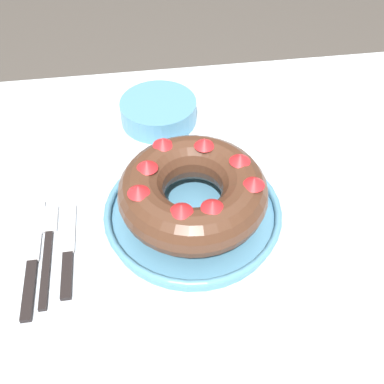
# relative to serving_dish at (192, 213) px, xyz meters

# --- Properties ---
(ground_plane) EXTENTS (8.00, 8.00, 0.00)m
(ground_plane) POSITION_rel_serving_dish_xyz_m (0.00, -0.02, -0.74)
(ground_plane) COLOR #4C4742
(dining_table) EXTENTS (1.51, 0.99, 0.73)m
(dining_table) POSITION_rel_serving_dish_xyz_m (0.00, -0.02, -0.10)
(dining_table) COLOR silver
(dining_table) RESTS_ON ground_plane
(serving_dish) EXTENTS (0.30, 0.30, 0.03)m
(serving_dish) POSITION_rel_serving_dish_xyz_m (0.00, 0.00, 0.00)
(serving_dish) COLOR #518EB2
(serving_dish) RESTS_ON dining_table
(bundt_cake) EXTENTS (0.24, 0.24, 0.09)m
(bundt_cake) POSITION_rel_serving_dish_xyz_m (0.00, 0.00, 0.05)
(bundt_cake) COLOR #4C2D1E
(bundt_cake) RESTS_ON serving_dish
(fork) EXTENTS (0.02, 0.20, 0.01)m
(fork) POSITION_rel_serving_dish_xyz_m (-0.24, -0.03, -0.01)
(fork) COLOR black
(fork) RESTS_ON dining_table
(serving_knife) EXTENTS (0.02, 0.23, 0.01)m
(serving_knife) POSITION_rel_serving_dish_xyz_m (-0.26, -0.06, -0.01)
(serving_knife) COLOR black
(serving_knife) RESTS_ON dining_table
(cake_knife) EXTENTS (0.02, 0.19, 0.01)m
(cake_knife) POSITION_rel_serving_dish_xyz_m (-0.21, -0.05, -0.01)
(cake_knife) COLOR black
(cake_knife) RESTS_ON dining_table
(side_bowl) EXTENTS (0.16, 0.16, 0.05)m
(side_bowl) POSITION_rel_serving_dish_xyz_m (-0.03, 0.28, 0.01)
(side_bowl) COLOR #518EB2
(side_bowl) RESTS_ON dining_table
(napkin) EXTENTS (0.19, 0.15, 0.00)m
(napkin) POSITION_rel_serving_dish_xyz_m (0.28, 0.03, -0.01)
(napkin) COLOR white
(napkin) RESTS_ON dining_table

